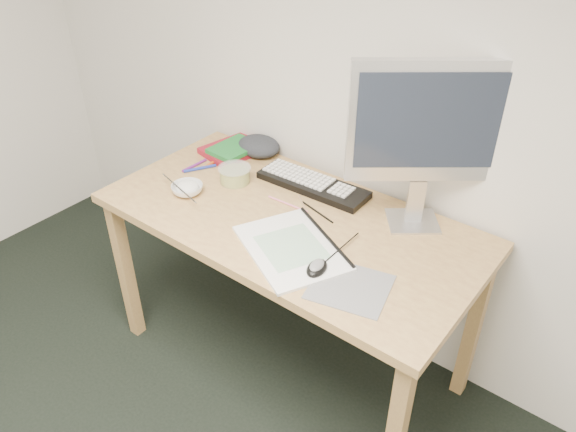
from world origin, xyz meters
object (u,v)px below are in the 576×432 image
object	(u,v)px
monitor	(427,127)
keyboard	(313,185)
desk	(289,235)
rice_bowl	(187,189)
sketchpad	(291,248)

from	to	relation	value
monitor	keyboard	bearing A→B (deg)	145.49
desk	keyboard	xyz separation A→B (m)	(-0.05, 0.22, 0.10)
keyboard	rice_bowl	size ratio (longest dim) A/B	3.73
monitor	rice_bowl	xyz separation A→B (m)	(-0.77, -0.36, -0.35)
desk	monitor	bearing A→B (deg)	33.83
desk	sketchpad	bearing A→B (deg)	-49.80
keyboard	rice_bowl	distance (m)	0.49
rice_bowl	monitor	bearing A→B (deg)	24.99
keyboard	monitor	world-z (taller)	monitor
desk	rice_bowl	distance (m)	0.44
keyboard	rice_bowl	bearing A→B (deg)	-138.83
rice_bowl	keyboard	bearing A→B (deg)	43.19
desk	keyboard	world-z (taller)	keyboard
sketchpad	rice_bowl	distance (m)	0.53
sketchpad	keyboard	bearing A→B (deg)	142.51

